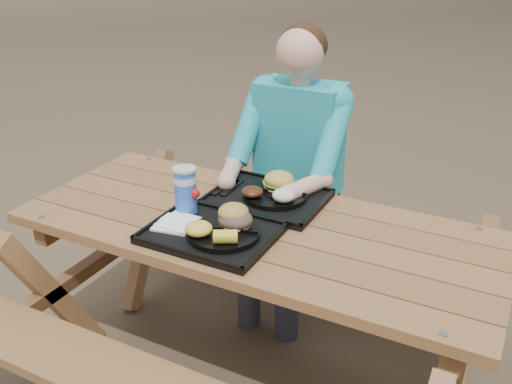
% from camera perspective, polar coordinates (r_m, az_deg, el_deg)
% --- Properties ---
extents(ground, '(60.00, 60.00, 0.00)m').
position_cam_1_polar(ground, '(2.58, -0.00, -18.00)').
color(ground, '#999999').
rests_on(ground, ground).
extents(picnic_table, '(1.80, 1.49, 0.75)m').
position_cam_1_polar(picnic_table, '(2.34, -0.00, -11.28)').
color(picnic_table, '#999999').
rests_on(picnic_table, ground).
extents(tray_near, '(0.45, 0.35, 0.02)m').
position_cam_1_polar(tray_near, '(2.05, -4.48, -4.21)').
color(tray_near, black).
rests_on(tray_near, picnic_table).
extents(tray_far, '(0.45, 0.35, 0.02)m').
position_cam_1_polar(tray_far, '(2.30, 1.15, -0.70)').
color(tray_far, black).
rests_on(tray_far, picnic_table).
extents(plate_near, '(0.26, 0.26, 0.02)m').
position_cam_1_polar(plate_near, '(2.01, -3.23, -4.13)').
color(plate_near, black).
rests_on(plate_near, tray_near).
extents(plate_far, '(0.26, 0.26, 0.02)m').
position_cam_1_polar(plate_far, '(2.29, 1.94, -0.31)').
color(plate_far, black).
rests_on(plate_far, tray_far).
extents(napkin_stack, '(0.16, 0.16, 0.02)m').
position_cam_1_polar(napkin_stack, '(2.10, -8.07, -3.11)').
color(napkin_stack, white).
rests_on(napkin_stack, tray_near).
extents(soda_cup, '(0.08, 0.08, 0.17)m').
position_cam_1_polar(soda_cup, '(2.16, -7.06, 0.07)').
color(soda_cup, blue).
rests_on(soda_cup, tray_near).
extents(condiment_bbq, '(0.06, 0.06, 0.03)m').
position_cam_1_polar(condiment_bbq, '(2.15, -2.90, -1.96)').
color(condiment_bbq, black).
rests_on(condiment_bbq, tray_near).
extents(condiment_mustard, '(0.05, 0.05, 0.03)m').
position_cam_1_polar(condiment_mustard, '(2.10, -1.76, -2.60)').
color(condiment_mustard, yellow).
rests_on(condiment_mustard, tray_near).
extents(sandwich, '(0.12, 0.12, 0.12)m').
position_cam_1_polar(sandwich, '(2.01, -2.10, -1.85)').
color(sandwich, '#BA8841').
rests_on(sandwich, plate_near).
extents(mac_cheese, '(0.10, 0.10, 0.05)m').
position_cam_1_polar(mac_cheese, '(1.98, -5.75, -3.67)').
color(mac_cheese, yellow).
rests_on(mac_cheese, plate_near).
extents(corn_cob, '(0.11, 0.11, 0.05)m').
position_cam_1_polar(corn_cob, '(1.92, -3.08, -4.48)').
color(corn_cob, yellow).
rests_on(corn_cob, plate_near).
extents(cutlery_far, '(0.04, 0.17, 0.01)m').
position_cam_1_polar(cutlery_far, '(2.37, -2.43, 0.44)').
color(cutlery_far, black).
rests_on(cutlery_far, tray_far).
extents(burger, '(0.12, 0.12, 0.11)m').
position_cam_1_polar(burger, '(2.30, 2.32, 1.62)').
color(burger, gold).
rests_on(burger, plate_far).
extents(baked_beans, '(0.09, 0.09, 0.04)m').
position_cam_1_polar(baked_beans, '(2.25, -0.38, 0.02)').
color(baked_beans, '#48220E').
rests_on(baked_beans, plate_far).
extents(potato_salad, '(0.09, 0.09, 0.05)m').
position_cam_1_polar(potato_salad, '(2.21, 2.78, -0.33)').
color(potato_salad, white).
rests_on(potato_salad, plate_far).
extents(diner, '(0.48, 0.84, 1.28)m').
position_cam_1_polar(diner, '(2.72, 4.07, 0.69)').
color(diner, '#169C8A').
rests_on(diner, ground).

